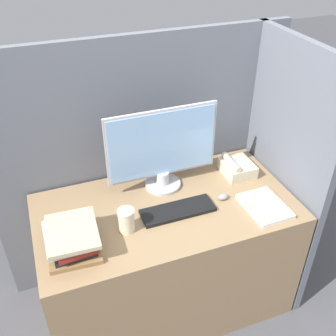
% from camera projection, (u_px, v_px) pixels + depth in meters
% --- Properties ---
extents(cubicle_panel_rear, '(1.78, 0.04, 1.57)m').
position_uv_depth(cubicle_panel_rear, '(143.00, 164.00, 2.39)').
color(cubicle_panel_rear, slate).
rests_on(cubicle_panel_rear, ground_plane).
extents(cubicle_panel_right, '(0.04, 0.79, 1.57)m').
position_uv_depth(cubicle_panel_right, '(280.00, 173.00, 2.32)').
color(cubicle_panel_right, slate).
rests_on(cubicle_panel_right, ground_plane).
extents(desk, '(1.38, 0.73, 0.76)m').
position_uv_depth(desk, '(166.00, 256.00, 2.31)').
color(desk, '#937551').
rests_on(desk, ground_plane).
extents(monitor, '(0.62, 0.20, 0.48)m').
position_uv_depth(monitor, '(162.00, 151.00, 2.12)').
color(monitor, '#B7B7BC').
rests_on(monitor, desk).
extents(keyboard, '(0.39, 0.13, 0.02)m').
position_uv_depth(keyboard, '(178.00, 210.00, 2.05)').
color(keyboard, black).
rests_on(keyboard, desk).
extents(mouse, '(0.06, 0.04, 0.03)m').
position_uv_depth(mouse, '(223.00, 197.00, 2.14)').
color(mouse, gray).
rests_on(mouse, desk).
extents(coffee_cup, '(0.08, 0.08, 0.13)m').
position_uv_depth(coffee_cup, '(126.00, 220.00, 1.91)').
color(coffee_cup, beige).
rests_on(coffee_cup, desk).
extents(book_stack, '(0.25, 0.31, 0.12)m').
position_uv_depth(book_stack, '(72.00, 239.00, 1.81)').
color(book_stack, olive).
rests_on(book_stack, desk).
extents(desk_telephone, '(0.17, 0.19, 0.11)m').
position_uv_depth(desk_telephone, '(237.00, 168.00, 2.32)').
color(desk_telephone, beige).
rests_on(desk_telephone, desk).
extents(paper_pile, '(0.21, 0.27, 0.02)m').
position_uv_depth(paper_pile, '(265.00, 206.00, 2.08)').
color(paper_pile, white).
rests_on(paper_pile, desk).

